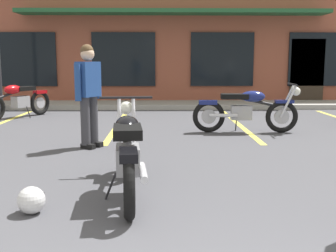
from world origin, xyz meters
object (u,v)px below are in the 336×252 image
at_px(motorcycle_foreground_classic, 128,151).
at_px(motorcycle_green_cafe_racer, 17,100).
at_px(helmet_on_pavement, 31,200).
at_px(person_by_back_row, 89,90).
at_px(motorcycle_red_sportbike, 247,109).

xyz_separation_m(motorcycle_foreground_classic, motorcycle_green_cafe_racer, (-3.19, 5.96, 0.00)).
distance_m(motorcycle_foreground_classic, helmet_on_pavement, 1.09).
xyz_separation_m(motorcycle_green_cafe_racer, person_by_back_row, (2.37, -3.54, 0.49)).
bearing_deg(motorcycle_red_sportbike, helmet_on_pavement, -123.49).
bearing_deg(motorcycle_green_cafe_racer, person_by_back_row, -56.15).
xyz_separation_m(motorcycle_red_sportbike, helmet_on_pavement, (-2.91, -4.39, -0.33)).
bearing_deg(helmet_on_pavement, motorcycle_foreground_classic, 34.28).
distance_m(motorcycle_foreground_classic, person_by_back_row, 2.60).
distance_m(motorcycle_red_sportbike, person_by_back_row, 3.21).
xyz_separation_m(motorcycle_green_cafe_racer, helmet_on_pavement, (2.33, -6.55, -0.33)).
height_order(motorcycle_red_sportbike, person_by_back_row, person_by_back_row).
xyz_separation_m(motorcycle_red_sportbike, person_by_back_row, (-2.86, -1.38, 0.49)).
relative_size(motorcycle_red_sportbike, person_by_back_row, 1.26).
relative_size(motorcycle_foreground_classic, motorcycle_green_cafe_racer, 1.11).
bearing_deg(person_by_back_row, motorcycle_red_sportbike, 25.77).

